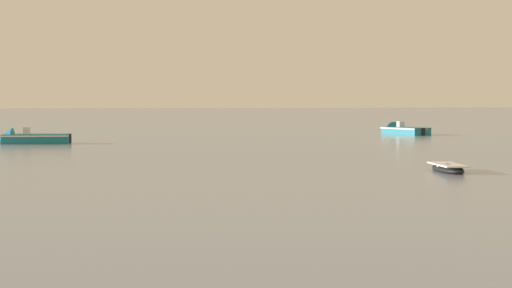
{
  "coord_description": "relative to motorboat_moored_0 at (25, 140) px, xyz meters",
  "views": [
    {
      "loc": [
        -27.27,
        -7.04,
        3.21
      ],
      "look_at": [
        -14.77,
        43.73,
        0.39
      ],
      "focal_mm": 54.78,
      "sensor_mm": 36.0,
      "label": 1
    }
  ],
  "objects": [
    {
      "name": "rowboat_moored_0",
      "position": [
        20.08,
        -29.94,
        -0.14
      ],
      "size": [
        1.58,
        3.33,
        0.5
      ],
      "rotation": [
        0.0,
        0.0,
        4.55
      ],
      "color": "black",
      "rests_on": "ground"
    },
    {
      "name": "motorboat_moored_2",
      "position": [
        35.22,
        8.96,
        0.0
      ],
      "size": [
        3.59,
        6.22,
        2.02
      ],
      "rotation": [
        0.0,
        0.0,
        1.85
      ],
      "color": "#197084",
      "rests_on": "ground"
    },
    {
      "name": "motorboat_moored_0",
      "position": [
        0.0,
        0.0,
        0.0
      ],
      "size": [
        6.12,
        2.87,
        2.02
      ],
      "rotation": [
        0.0,
        0.0,
        3.0
      ],
      "color": "#197084",
      "rests_on": "ground"
    }
  ]
}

